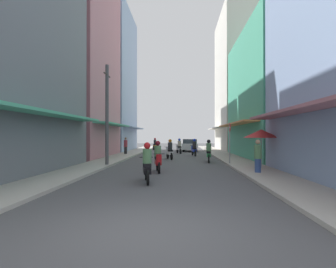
% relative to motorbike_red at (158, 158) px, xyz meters
% --- Properties ---
extents(ground_plane, '(90.54, 90.54, 0.00)m').
position_rel_motorbike_red_xyz_m(ground_plane, '(0.51, 8.21, -0.70)').
color(ground_plane, '#4C4C4F').
extents(sidewalk_left, '(2.05, 49.15, 0.12)m').
position_rel_motorbike_red_xyz_m(sidewalk_left, '(-4.04, 8.21, -0.64)').
color(sidewalk_left, '#ADA89E').
rests_on(sidewalk_left, ground).
extents(sidewalk_right, '(2.05, 49.15, 0.12)m').
position_rel_motorbike_red_xyz_m(sidewalk_right, '(5.05, 8.21, -0.64)').
color(sidewalk_right, '#ADA89E').
rests_on(sidewalk_right, ground).
extents(building_left_mid, '(7.05, 9.07, 17.23)m').
position_rel_motorbike_red_xyz_m(building_left_mid, '(-8.06, 9.04, 7.91)').
color(building_left_mid, '#B7727F').
rests_on(building_left_mid, ground).
extents(building_left_far, '(7.05, 9.68, 17.11)m').
position_rel_motorbike_red_xyz_m(building_left_far, '(-8.06, 19.01, 7.84)').
color(building_left_far, '#8CA5CC').
rests_on(building_left_far, ground).
extents(building_right_mid, '(7.05, 12.20, 10.32)m').
position_rel_motorbike_red_xyz_m(building_right_mid, '(9.07, 8.82, 4.45)').
color(building_right_mid, '#4CB28C').
rests_on(building_right_mid, ground).
extents(building_right_far, '(7.05, 10.78, 17.24)m').
position_rel_motorbike_red_xyz_m(building_right_far, '(9.07, 21.03, 7.91)').
color(building_right_far, silver).
rests_on(building_right_far, ground).
extents(motorbike_red, '(0.59, 1.80, 1.58)m').
position_rel_motorbike_red_xyz_m(motorbike_red, '(0.00, 0.00, 0.00)').
color(motorbike_red, black).
rests_on(motorbike_red, ground).
extents(motorbike_blue, '(0.57, 1.80, 1.58)m').
position_rel_motorbike_red_xyz_m(motorbike_blue, '(2.32, 11.00, 0.00)').
color(motorbike_blue, black).
rests_on(motorbike_blue, ground).
extents(motorbike_silver, '(0.68, 1.77, 1.58)m').
position_rel_motorbike_red_xyz_m(motorbike_silver, '(0.92, 14.21, 0.00)').
color(motorbike_silver, black).
rests_on(motorbike_silver, ground).
extents(motorbike_black, '(0.60, 1.79, 1.58)m').
position_rel_motorbike_red_xyz_m(motorbike_black, '(-0.16, -3.12, 0.00)').
color(motorbike_black, black).
rests_on(motorbike_black, ground).
extents(motorbike_green, '(0.55, 1.81, 1.58)m').
position_rel_motorbike_red_xyz_m(motorbike_green, '(3.09, 5.34, 0.00)').
color(motorbike_green, black).
rests_on(motorbike_green, ground).
extents(motorbike_orange, '(0.69, 1.76, 1.58)m').
position_rel_motorbike_red_xyz_m(motorbike_orange, '(-2.22, 21.30, 0.00)').
color(motorbike_orange, black).
rests_on(motorbike_orange, ground).
extents(motorbike_white, '(0.70, 1.76, 1.58)m').
position_rel_motorbike_red_xyz_m(motorbike_white, '(0.26, 7.36, 0.00)').
color(motorbike_white, black).
rests_on(motorbike_white, ground).
extents(parked_car, '(1.99, 4.19, 1.45)m').
position_rel_motorbike_red_xyz_m(parked_car, '(2.20, 18.57, 0.04)').
color(parked_car, silver).
rests_on(parked_car, ground).
extents(pedestrian_foreground, '(0.34, 0.34, 1.65)m').
position_rel_motorbike_red_xyz_m(pedestrian_foreground, '(4.76, -0.80, 0.12)').
color(pedestrian_foreground, '#334C8C').
rests_on(pedestrian_foreground, ground).
extents(pedestrian_crossing, '(0.34, 0.34, 1.69)m').
position_rel_motorbike_red_xyz_m(pedestrian_crossing, '(-4.13, 11.77, 0.15)').
color(pedestrian_crossing, '#262628').
rests_on(pedestrian_crossing, ground).
extents(vendor_umbrella, '(1.90, 1.90, 2.18)m').
position_rel_motorbike_red_xyz_m(vendor_umbrella, '(5.50, 1.19, 1.25)').
color(vendor_umbrella, '#99999E').
rests_on(vendor_umbrella, ground).
extents(utility_pole, '(0.20, 1.20, 6.08)m').
position_rel_motorbike_red_xyz_m(utility_pole, '(-3.26, 2.27, 2.41)').
color(utility_pole, '#4C4C4F').
rests_on(utility_pole, ground).
extents(street_sign_no_entry, '(0.07, 0.60, 2.65)m').
position_rel_motorbike_red_xyz_m(street_sign_no_entry, '(4.18, 3.26, 1.01)').
color(street_sign_no_entry, gray).
rests_on(street_sign_no_entry, ground).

